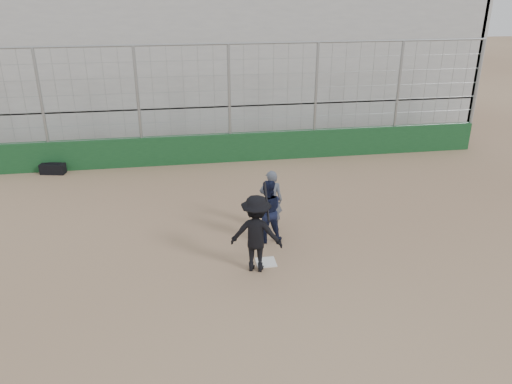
{
  "coord_description": "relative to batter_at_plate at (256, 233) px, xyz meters",
  "views": [
    {
      "loc": [
        -1.78,
        -9.57,
        5.86
      ],
      "look_at": [
        0.0,
        1.4,
        1.15
      ],
      "focal_mm": 35.0,
      "sensor_mm": 36.0,
      "label": 1
    }
  ],
  "objects": [
    {
      "name": "ground",
      "position": [
        0.26,
        0.21,
        -0.88
      ],
      "size": [
        90.0,
        90.0,
        0.0
      ],
      "primitive_type": "plane",
      "color": "brown",
      "rests_on": "ground"
    },
    {
      "name": "home_plate",
      "position": [
        0.26,
        0.21,
        -0.86
      ],
      "size": [
        0.44,
        0.44,
        0.02
      ],
      "primitive_type": "cube",
      "color": "white",
      "rests_on": "ground"
    },
    {
      "name": "backstop",
      "position": [
        0.26,
        7.21,
        0.08
      ],
      "size": [
        18.1,
        0.25,
        4.04
      ],
      "color": "#123B1C",
      "rests_on": "ground"
    },
    {
      "name": "bleachers",
      "position": [
        0.26,
        12.16,
        2.05
      ],
      "size": [
        20.25,
        6.7,
        6.98
      ],
      "color": "#979797",
      "rests_on": "ground"
    },
    {
      "name": "batter_at_plate",
      "position": [
        0.0,
        0.0,
        0.0
      ],
      "size": [
        1.27,
        0.96,
        1.9
      ],
      "color": "black",
      "rests_on": "ground"
    },
    {
      "name": "catcher_crouched",
      "position": [
        0.45,
        1.2,
        -0.33
      ],
      "size": [
        0.81,
        0.65,
        1.09
      ],
      "color": "black",
      "rests_on": "ground"
    },
    {
      "name": "umpire",
      "position": [
        0.67,
        1.84,
        -0.16
      ],
      "size": [
        0.65,
        0.49,
        1.44
      ],
      "primitive_type": "imported",
      "rotation": [
        0.0,
        0.0,
        2.94
      ],
      "color": "#474E5A",
      "rests_on": "ground"
    },
    {
      "name": "equipment_bag",
      "position": [
        -5.66,
        6.91,
        -0.71
      ],
      "size": [
        0.84,
        0.5,
        0.38
      ],
      "color": "black",
      "rests_on": "ground"
    }
  ]
}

